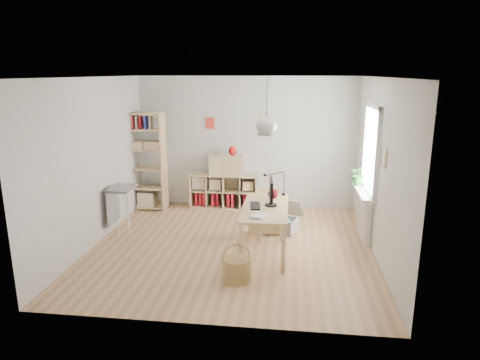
# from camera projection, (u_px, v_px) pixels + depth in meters

# --- Properties ---
(ground) EXTENTS (4.50, 4.50, 0.00)m
(ground) POSITION_uv_depth(u_px,v_px,m) (232.00, 246.00, 7.00)
(ground) COLOR tan
(ground) RESTS_ON ground
(room_shell) EXTENTS (4.50, 4.50, 4.50)m
(room_shell) POSITION_uv_depth(u_px,v_px,m) (267.00, 126.00, 6.30)
(room_shell) COLOR white
(room_shell) RESTS_ON ground
(window_unit) EXTENTS (0.07, 1.16, 1.46)m
(window_unit) POSITION_uv_depth(u_px,v_px,m) (372.00, 150.00, 6.94)
(window_unit) COLOR white
(window_unit) RESTS_ON ground
(radiator) EXTENTS (0.10, 0.80, 0.80)m
(radiator) POSITION_uv_depth(u_px,v_px,m) (365.00, 217.00, 7.23)
(radiator) COLOR silver
(radiator) RESTS_ON ground
(windowsill) EXTENTS (0.22, 1.20, 0.06)m
(windowsill) POSITION_uv_depth(u_px,v_px,m) (363.00, 192.00, 7.13)
(windowsill) COLOR white
(windowsill) RESTS_ON radiator
(desk) EXTENTS (0.70, 1.50, 0.75)m
(desk) POSITION_uv_depth(u_px,v_px,m) (265.00, 212.00, 6.63)
(desk) COLOR #E3B882
(desk) RESTS_ON ground
(cube_shelf) EXTENTS (1.40, 0.38, 0.72)m
(cube_shelf) POSITION_uv_depth(u_px,v_px,m) (223.00, 193.00, 8.99)
(cube_shelf) COLOR beige
(cube_shelf) RESTS_ON ground
(tall_bookshelf) EXTENTS (0.80, 0.38, 2.00)m
(tall_bookshelf) POSITION_uv_depth(u_px,v_px,m) (145.00, 157.00, 8.71)
(tall_bookshelf) COLOR #E3B882
(tall_bookshelf) RESTS_ON ground
(side_table) EXTENTS (0.40, 0.55, 0.85)m
(side_table) POSITION_uv_depth(u_px,v_px,m) (118.00, 197.00, 7.41)
(side_table) COLOR gray
(side_table) RESTS_ON ground
(chair) EXTENTS (0.49, 0.49, 0.84)m
(chair) POSITION_uv_depth(u_px,v_px,m) (268.00, 210.00, 7.30)
(chair) COLOR gray
(chair) RESTS_ON ground
(wicker_basket) EXTENTS (0.39, 0.39, 0.54)m
(wicker_basket) POSITION_uv_depth(u_px,v_px,m) (236.00, 268.00, 5.82)
(wicker_basket) COLOR #AC864D
(wicker_basket) RESTS_ON ground
(storage_chest) EXTENTS (0.70, 0.73, 0.54)m
(storage_chest) POSITION_uv_depth(u_px,v_px,m) (283.00, 222.00, 7.65)
(storage_chest) COLOR #B1B1AC
(storage_chest) RESTS_ON ground
(monitor) EXTENTS (0.19, 0.48, 0.42)m
(monitor) POSITION_uv_depth(u_px,v_px,m) (271.00, 191.00, 6.61)
(monitor) COLOR black
(monitor) RESTS_ON desk
(keyboard) EXTENTS (0.19, 0.41, 0.02)m
(keyboard) POSITION_uv_depth(u_px,v_px,m) (255.00, 206.00, 6.63)
(keyboard) COLOR black
(keyboard) RESTS_ON desk
(task_lamp) EXTENTS (0.38, 0.14, 0.40)m
(task_lamp) POSITION_uv_depth(u_px,v_px,m) (273.00, 180.00, 7.13)
(task_lamp) COLOR black
(task_lamp) RESTS_ON desk
(yarn_ball) EXTENTS (0.16, 0.16, 0.16)m
(yarn_ball) POSITION_uv_depth(u_px,v_px,m) (273.00, 194.00, 7.00)
(yarn_ball) COLOR #500A10
(yarn_ball) RESTS_ON desk
(paper_tray) EXTENTS (0.29, 0.32, 0.03)m
(paper_tray) POSITION_uv_depth(u_px,v_px,m) (260.00, 216.00, 6.15)
(paper_tray) COLOR white
(paper_tray) RESTS_ON desk
(drawer_chest) EXTENTS (0.72, 0.37, 0.40)m
(drawer_chest) POSITION_uv_depth(u_px,v_px,m) (226.00, 165.00, 8.79)
(drawer_chest) COLOR beige
(drawer_chest) RESTS_ON cube_shelf
(red_vase) EXTENTS (0.16, 0.16, 0.20)m
(red_vase) POSITION_uv_depth(u_px,v_px,m) (233.00, 151.00, 8.70)
(red_vase) COLOR maroon
(red_vase) RESTS_ON drawer_chest
(potted_plant) EXTENTS (0.40, 0.36, 0.38)m
(potted_plant) POSITION_uv_depth(u_px,v_px,m) (360.00, 174.00, 7.41)
(potted_plant) COLOR #215921
(potted_plant) RESTS_ON windowsill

